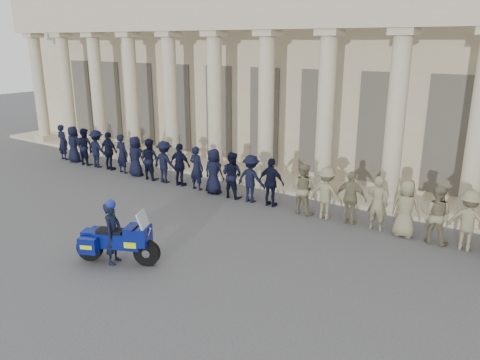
# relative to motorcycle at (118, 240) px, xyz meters

# --- Properties ---
(ground) EXTENTS (90.00, 90.00, 0.00)m
(ground) POSITION_rel_motorcycle_xyz_m (0.81, 0.37, -0.67)
(ground) COLOR #49494C
(ground) RESTS_ON ground
(building) EXTENTS (40.00, 12.50, 9.00)m
(building) POSITION_rel_motorcycle_xyz_m (0.81, 15.11, 3.86)
(building) COLOR #C0B190
(building) RESTS_ON ground
(officer_rank) EXTENTS (21.50, 0.69, 1.81)m
(officer_rank) POSITION_rel_motorcycle_xyz_m (-0.98, 6.35, 0.24)
(officer_rank) COLOR black
(officer_rank) RESTS_ON ground
(motorcycle) EXTENTS (2.26, 1.45, 1.55)m
(motorcycle) POSITION_rel_motorcycle_xyz_m (0.00, 0.00, 0.00)
(motorcycle) COLOR black
(motorcycle) RESTS_ON ground
(rider) EXTENTS (0.64, 0.75, 1.83)m
(rider) POSITION_rel_motorcycle_xyz_m (-0.12, -0.06, 0.24)
(rider) COLOR black
(rider) RESTS_ON ground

